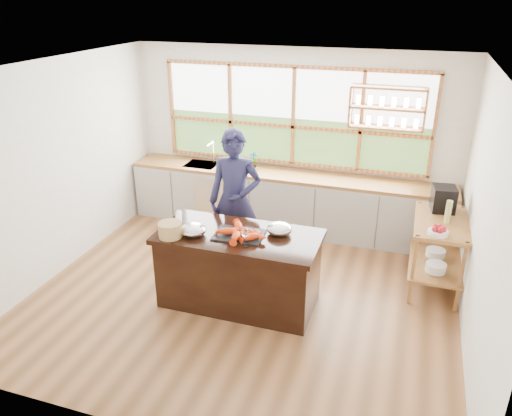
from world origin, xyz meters
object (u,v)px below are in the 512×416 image
at_px(espresso_machine, 443,199).
at_px(wicker_basket, 170,230).
at_px(cook, 235,201).
at_px(island, 239,269).

relative_size(espresso_machine, wicker_basket, 1.19).
xyz_separation_m(cook, wicker_basket, (-0.36, -1.12, 0.05)).
height_order(cook, wicker_basket, cook).
xyz_separation_m(cook, espresso_machine, (2.54, 0.60, 0.12)).
height_order(island, espresso_machine, espresso_machine).
bearing_deg(espresso_machine, cook, -174.63).
height_order(espresso_machine, wicker_basket, espresso_machine).
relative_size(cook, espresso_machine, 5.99).
bearing_deg(wicker_basket, island, 22.26).
bearing_deg(cook, island, -75.58).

